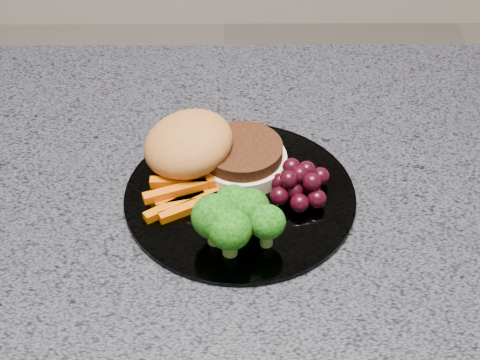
% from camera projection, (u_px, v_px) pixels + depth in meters
% --- Properties ---
extents(countertop, '(1.20, 0.60, 0.04)m').
position_uv_depth(countertop, '(195.00, 191.00, 0.79)').
color(countertop, '#45444D').
rests_on(countertop, island_cabinet).
extents(plate, '(0.26, 0.26, 0.01)m').
position_uv_depth(plate, '(240.00, 195.00, 0.75)').
color(plate, white).
rests_on(plate, countertop).
extents(burger, '(0.18, 0.12, 0.06)m').
position_uv_depth(burger, '(208.00, 152.00, 0.77)').
color(burger, '#F9E4AF').
rests_on(burger, plate).
extents(carrot_sticks, '(0.09, 0.07, 0.02)m').
position_uv_depth(carrot_sticks, '(182.00, 196.00, 0.73)').
color(carrot_sticks, '#CA5603').
rests_on(carrot_sticks, plate).
extents(broccoli, '(0.10, 0.08, 0.06)m').
position_uv_depth(broccoli, '(235.00, 217.00, 0.68)').
color(broccoli, '#598D33').
rests_on(broccoli, plate).
extents(grape_bunch, '(0.07, 0.06, 0.04)m').
position_uv_depth(grape_bunch, '(300.00, 184.00, 0.74)').
color(grape_bunch, black).
rests_on(grape_bunch, plate).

